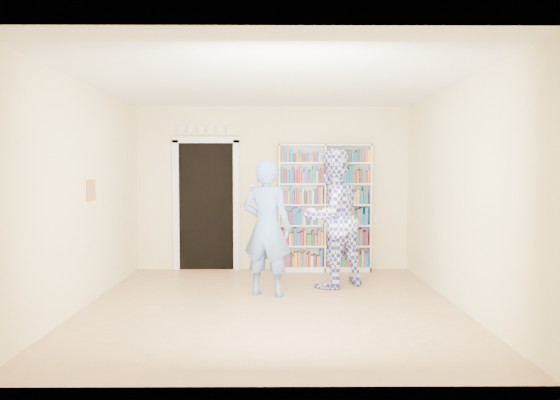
{
  "coord_description": "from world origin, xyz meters",
  "views": [
    {
      "loc": [
        0.06,
        -6.55,
        1.63
      ],
      "look_at": [
        0.11,
        0.9,
        1.24
      ],
      "focal_mm": 35.0,
      "sensor_mm": 36.0,
      "label": 1
    }
  ],
  "objects": [
    {
      "name": "wall_back",
      "position": [
        0.0,
        2.5,
        1.35
      ],
      "size": [
        4.5,
        0.0,
        4.5
      ],
      "primitive_type": "plane",
      "rotation": [
        1.57,
        0.0,
        0.0
      ],
      "color": "#F5E6A9",
      "rests_on": "floor"
    },
    {
      "name": "paper_sheet",
      "position": [
        0.97,
        0.92,
        0.98
      ],
      "size": [
        0.21,
        0.03,
        0.29
      ],
      "primitive_type": "cube",
      "rotation": [
        0.0,
        0.0,
        0.09
      ],
      "color": "white",
      "rests_on": "man_plaid"
    },
    {
      "name": "bookshelf",
      "position": [
        0.85,
        2.34,
        1.04
      ],
      "size": [
        1.5,
        0.28,
        2.07
      ],
      "rotation": [
        0.0,
        0.0,
        -0.1
      ],
      "color": "white",
      "rests_on": "floor"
    },
    {
      "name": "wall_art",
      "position": [
        -2.23,
        0.2,
        1.4
      ],
      "size": [
        0.03,
        0.25,
        0.25
      ],
      "primitive_type": "cube",
      "color": "maroon",
      "rests_on": "wall_left"
    },
    {
      "name": "doorway",
      "position": [
        -1.1,
        2.48,
        1.18
      ],
      "size": [
        1.1,
        0.08,
        2.43
      ],
      "color": "black",
      "rests_on": "floor"
    },
    {
      "name": "wall_left",
      "position": [
        -2.25,
        0.0,
        1.35
      ],
      "size": [
        0.0,
        5.0,
        5.0
      ],
      "primitive_type": "plane",
      "rotation": [
        1.57,
        0.0,
        1.57
      ],
      "color": "#F5E6A9",
      "rests_on": "floor"
    },
    {
      "name": "man_blue",
      "position": [
        -0.06,
        0.55,
        0.9
      ],
      "size": [
        0.76,
        0.61,
        1.79
      ],
      "primitive_type": "imported",
      "rotation": [
        0.0,
        0.0,
        2.82
      ],
      "color": "#5378B8",
      "rests_on": "floor"
    },
    {
      "name": "wall_right",
      "position": [
        2.25,
        0.0,
        1.35
      ],
      "size": [
        0.0,
        5.0,
        5.0
      ],
      "primitive_type": "plane",
      "rotation": [
        1.57,
        0.0,
        -1.57
      ],
      "color": "#F5E6A9",
      "rests_on": "floor"
    },
    {
      "name": "ceiling",
      "position": [
        0.0,
        0.0,
        2.7
      ],
      "size": [
        5.0,
        5.0,
        0.0
      ],
      "primitive_type": "plane",
      "rotation": [
        3.14,
        0.0,
        0.0
      ],
      "color": "white",
      "rests_on": "wall_back"
    },
    {
      "name": "man_plaid",
      "position": [
        0.84,
        1.08,
        0.98
      ],
      "size": [
        1.2,
        1.14,
        1.95
      ],
      "primitive_type": "imported",
      "rotation": [
        0.0,
        0.0,
        3.74
      ],
      "color": "#323499",
      "rests_on": "floor"
    },
    {
      "name": "floor",
      "position": [
        0.0,
        0.0,
        0.0
      ],
      "size": [
        5.0,
        5.0,
        0.0
      ],
      "primitive_type": "plane",
      "color": "#9A6F4A",
      "rests_on": "ground"
    }
  ]
}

